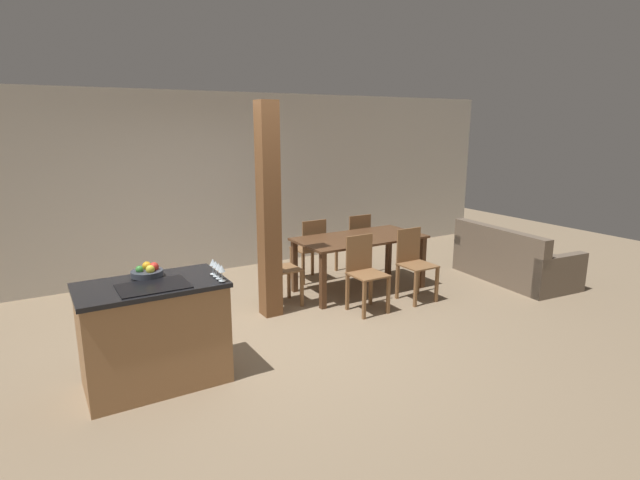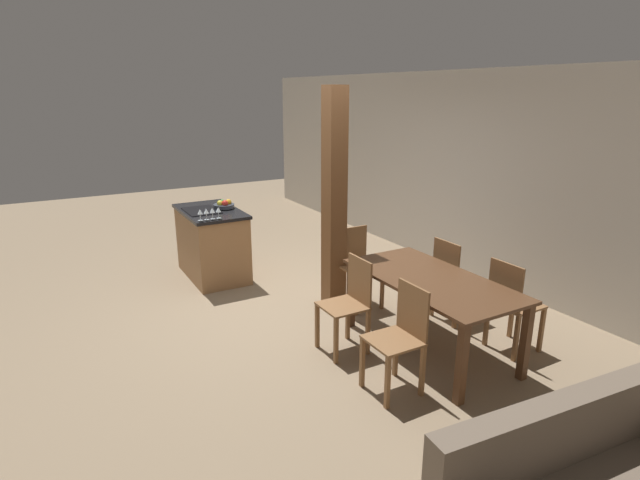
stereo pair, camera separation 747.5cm
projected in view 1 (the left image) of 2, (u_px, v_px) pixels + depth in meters
The scene contains 16 objects.
ground_plane at pixel (282, 335), 5.40m from camera, with size 16.00×16.00×0.00m, color #847056.
wall_back at pixel (197, 185), 7.42m from camera, with size 11.20×0.08×2.70m.
kitchen_island at pixel (154, 333), 4.32m from camera, with size 1.21×0.71×0.93m.
fruit_bowl at pixel (148, 271), 4.37m from camera, with size 0.27×0.27×0.12m.
wine_glass_near at pixel (222, 269), 4.22m from camera, with size 0.06×0.06×0.14m.
wine_glass_middle at pixel (219, 267), 4.28m from camera, with size 0.06×0.06×0.14m.
wine_glass_far at pixel (216, 265), 4.34m from camera, with size 0.06×0.06×0.14m.
wine_glass_end at pixel (213, 263), 4.41m from camera, with size 0.06×0.06×0.14m.
dining_table at pixel (360, 244), 6.76m from camera, with size 1.74×0.88×0.74m.
dining_chair_near_left at pixel (365, 271), 6.04m from camera, with size 0.40×0.40×0.92m.
dining_chair_near_right at pixel (414, 262), 6.43m from camera, with size 0.40×0.40×0.92m.
dining_chair_far_left at pixel (310, 248), 7.16m from camera, with size 0.40×0.40×0.92m.
dining_chair_far_right at pixel (355, 242), 7.54m from camera, with size 0.40×0.40×0.92m.
dining_chair_head_end at pixel (277, 268), 6.17m from camera, with size 0.40×0.40×0.92m.
couch at pixel (513, 262), 7.27m from camera, with size 1.01×1.74×0.80m.
timber_post at pixel (269, 212), 5.73m from camera, with size 0.22×0.22×2.49m.
Camera 1 is at (-2.21, -4.53, 2.24)m, focal length 28.00 mm.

